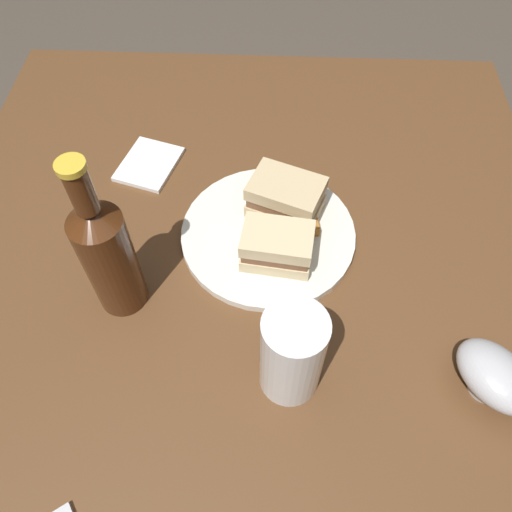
% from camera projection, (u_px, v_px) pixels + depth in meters
% --- Properties ---
extents(ground_plane, '(6.00, 6.00, 0.00)m').
position_uv_depth(ground_plane, '(249.00, 438.00, 1.34)').
color(ground_plane, '#4C4238').
extents(dining_table, '(1.20, 0.99, 0.73)m').
position_uv_depth(dining_table, '(247.00, 389.00, 1.04)').
color(dining_table, brown).
rests_on(dining_table, ground).
extents(plate, '(0.27, 0.27, 0.01)m').
position_uv_depth(plate, '(268.00, 234.00, 0.80)').
color(plate, silver).
rests_on(plate, dining_table).
extents(sandwich_half_left, '(0.08, 0.11, 0.06)m').
position_uv_depth(sandwich_half_left, '(277.00, 246.00, 0.75)').
color(sandwich_half_left, beige).
rests_on(sandwich_half_left, plate).
extents(sandwich_half_right, '(0.11, 0.13, 0.06)m').
position_uv_depth(sandwich_half_right, '(286.00, 197.00, 0.80)').
color(sandwich_half_right, '#CCB284').
rests_on(sandwich_half_right, plate).
extents(potato_wedge_front, '(0.06, 0.03, 0.02)m').
position_uv_depth(potato_wedge_front, '(311.00, 220.00, 0.80)').
color(potato_wedge_front, '#AD702D').
rests_on(potato_wedge_front, plate).
extents(potato_wedge_middle, '(0.05, 0.05, 0.02)m').
position_uv_depth(potato_wedge_middle, '(297.00, 219.00, 0.80)').
color(potato_wedge_middle, gold).
rests_on(potato_wedge_middle, plate).
extents(potato_wedge_back, '(0.05, 0.06, 0.02)m').
position_uv_depth(potato_wedge_back, '(288.00, 227.00, 0.79)').
color(potato_wedge_back, '#B77F33').
rests_on(potato_wedge_back, plate).
extents(potato_wedge_left_edge, '(0.04, 0.03, 0.02)m').
position_uv_depth(potato_wedge_left_edge, '(289.00, 253.00, 0.77)').
color(potato_wedge_left_edge, gold).
rests_on(potato_wedge_left_edge, plate).
extents(potato_wedge_right_edge, '(0.03, 0.04, 0.02)m').
position_uv_depth(potato_wedge_right_edge, '(288.00, 235.00, 0.79)').
color(potato_wedge_right_edge, '#AD702D').
rests_on(potato_wedge_right_edge, plate).
extents(pint_glass, '(0.08, 0.08, 0.15)m').
position_uv_depth(pint_glass, '(292.00, 358.00, 0.62)').
color(pint_glass, white).
rests_on(pint_glass, dining_table).
extents(gravy_boat, '(0.13, 0.13, 0.07)m').
position_uv_depth(gravy_boat, '(497.00, 377.00, 0.63)').
color(gravy_boat, '#B7B7BC').
rests_on(gravy_boat, dining_table).
extents(cider_bottle, '(0.07, 0.07, 0.27)m').
position_uv_depth(cider_bottle, '(107.00, 256.00, 0.66)').
color(cider_bottle, '#47230F').
rests_on(cider_bottle, dining_table).
extents(napkin, '(0.13, 0.12, 0.01)m').
position_uv_depth(napkin, '(149.00, 164.00, 0.90)').
color(napkin, white).
rests_on(napkin, dining_table).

